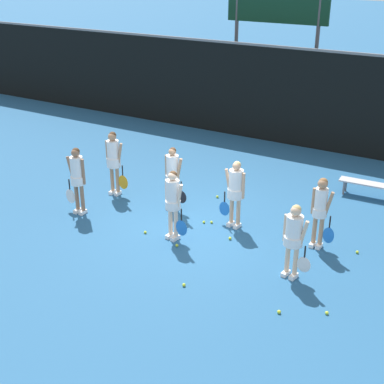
{
  "coord_description": "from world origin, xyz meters",
  "views": [
    {
      "loc": [
        5.88,
        -10.03,
        6.22
      ],
      "look_at": [
        -0.0,
        0.07,
        0.94
      ],
      "focal_mm": 50.0,
      "sensor_mm": 36.0,
      "label": 1
    }
  ],
  "objects_px": {
    "player_1": "(173,200)",
    "player_2": "(294,235)",
    "tennis_ball_0": "(145,232)",
    "tennis_ball_5": "(230,238)",
    "tennis_ball_4": "(327,313)",
    "tennis_ball_8": "(212,222)",
    "player_3": "(114,158)",
    "tennis_ball_6": "(279,312)",
    "player_0": "(77,175)",
    "tennis_ball_7": "(177,245)",
    "tennis_ball_9": "(217,197)",
    "tennis_ball_10": "(184,285)",
    "tennis_ball_3": "(204,222)",
    "player_6": "(321,207)",
    "player_5": "(236,189)",
    "tennis_ball_2": "(357,252)",
    "tennis_ball_1": "(315,225)",
    "scoreboard": "(277,11)",
    "player_4": "(173,174)",
    "bench_courtside": "(372,185)"
  },
  "relations": [
    {
      "from": "player_3",
      "to": "tennis_ball_7",
      "type": "bearing_deg",
      "value": -31.84
    },
    {
      "from": "player_3",
      "to": "tennis_ball_6",
      "type": "bearing_deg",
      "value": -28.31
    },
    {
      "from": "player_3",
      "to": "tennis_ball_2",
      "type": "bearing_deg",
      "value": -2.06
    },
    {
      "from": "player_4",
      "to": "tennis_ball_1",
      "type": "height_order",
      "value": "player_4"
    },
    {
      "from": "player_0",
      "to": "player_1",
      "type": "distance_m",
      "value": 2.82
    },
    {
      "from": "tennis_ball_3",
      "to": "tennis_ball_5",
      "type": "relative_size",
      "value": 0.92
    },
    {
      "from": "player_2",
      "to": "tennis_ball_5",
      "type": "distance_m",
      "value": 2.16
    },
    {
      "from": "player_1",
      "to": "player_2",
      "type": "height_order",
      "value": "player_1"
    },
    {
      "from": "player_1",
      "to": "tennis_ball_8",
      "type": "bearing_deg",
      "value": 79.75
    },
    {
      "from": "player_1",
      "to": "tennis_ball_0",
      "type": "xyz_separation_m",
      "value": [
        -0.72,
        -0.15,
        -0.97
      ]
    },
    {
      "from": "scoreboard",
      "to": "tennis_ball_2",
      "type": "bearing_deg",
      "value": -56.02
    },
    {
      "from": "scoreboard",
      "to": "player_1",
      "type": "height_order",
      "value": "scoreboard"
    },
    {
      "from": "player_2",
      "to": "tennis_ball_4",
      "type": "distance_m",
      "value": 1.67
    },
    {
      "from": "tennis_ball_4",
      "to": "tennis_ball_6",
      "type": "xyz_separation_m",
      "value": [
        -0.79,
        -0.42,
        0.0
      ]
    },
    {
      "from": "player_4",
      "to": "tennis_ball_10",
      "type": "xyz_separation_m",
      "value": [
        2.08,
        -2.92,
        -0.97
      ]
    },
    {
      "from": "player_1",
      "to": "tennis_ball_6",
      "type": "distance_m",
      "value": 3.68
    },
    {
      "from": "tennis_ball_8",
      "to": "tennis_ball_10",
      "type": "relative_size",
      "value": 0.93
    },
    {
      "from": "tennis_ball_5",
      "to": "tennis_ball_2",
      "type": "bearing_deg",
      "value": 17.63
    },
    {
      "from": "tennis_ball_2",
      "to": "tennis_ball_4",
      "type": "xyz_separation_m",
      "value": [
        0.08,
        -2.52,
        -0.0
      ]
    },
    {
      "from": "player_6",
      "to": "player_1",
      "type": "bearing_deg",
      "value": -155.35
    },
    {
      "from": "tennis_ball_4",
      "to": "player_2",
      "type": "bearing_deg",
      "value": 139.98
    },
    {
      "from": "tennis_ball_0",
      "to": "tennis_ball_8",
      "type": "bearing_deg",
      "value": 48.23
    },
    {
      "from": "tennis_ball_5",
      "to": "tennis_ball_3",
      "type": "bearing_deg",
      "value": 155.91
    },
    {
      "from": "tennis_ball_0",
      "to": "tennis_ball_5",
      "type": "xyz_separation_m",
      "value": [
        1.9,
        0.76,
        0.0
      ]
    },
    {
      "from": "tennis_ball_0",
      "to": "player_0",
      "type": "bearing_deg",
      "value": 177.59
    },
    {
      "from": "player_5",
      "to": "tennis_ball_10",
      "type": "bearing_deg",
      "value": -78.78
    },
    {
      "from": "tennis_ball_7",
      "to": "tennis_ball_9",
      "type": "distance_m",
      "value": 2.88
    },
    {
      "from": "player_3",
      "to": "tennis_ball_6",
      "type": "relative_size",
      "value": 25.36
    },
    {
      "from": "tennis_ball_0",
      "to": "tennis_ball_5",
      "type": "relative_size",
      "value": 0.93
    },
    {
      "from": "tennis_ball_3",
      "to": "player_6",
      "type": "bearing_deg",
      "value": 6.04
    },
    {
      "from": "tennis_ball_2",
      "to": "tennis_ball_10",
      "type": "relative_size",
      "value": 0.96
    },
    {
      "from": "tennis_ball_8",
      "to": "player_2",
      "type": "bearing_deg",
      "value": -26.31
    },
    {
      "from": "tennis_ball_4",
      "to": "scoreboard",
      "type": "bearing_deg",
      "value": 117.64
    },
    {
      "from": "player_6",
      "to": "tennis_ball_6",
      "type": "bearing_deg",
      "value": -84.99
    },
    {
      "from": "tennis_ball_5",
      "to": "tennis_ball_6",
      "type": "height_order",
      "value": "same"
    },
    {
      "from": "scoreboard",
      "to": "tennis_ball_10",
      "type": "height_order",
      "value": "scoreboard"
    },
    {
      "from": "tennis_ball_4",
      "to": "tennis_ball_9",
      "type": "xyz_separation_m",
      "value": [
        -4.2,
        3.57,
        0.0
      ]
    },
    {
      "from": "player_4",
      "to": "tennis_ball_5",
      "type": "relative_size",
      "value": 24.13
    },
    {
      "from": "bench_courtside",
      "to": "tennis_ball_3",
      "type": "height_order",
      "value": "bench_courtside"
    },
    {
      "from": "tennis_ball_4",
      "to": "tennis_ball_6",
      "type": "height_order",
      "value": "tennis_ball_6"
    },
    {
      "from": "tennis_ball_9",
      "to": "tennis_ball_10",
      "type": "height_order",
      "value": "same"
    },
    {
      "from": "tennis_ball_1",
      "to": "tennis_ball_10",
      "type": "bearing_deg",
      "value": -110.95
    },
    {
      "from": "player_1",
      "to": "player_3",
      "type": "xyz_separation_m",
      "value": [
        -2.75,
        1.35,
        0.08
      ]
    },
    {
      "from": "player_4",
      "to": "tennis_ball_0",
      "type": "distance_m",
      "value": 1.77
    },
    {
      "from": "tennis_ball_1",
      "to": "tennis_ball_7",
      "type": "xyz_separation_m",
      "value": [
        -2.44,
        -2.57,
        0.0
      ]
    },
    {
      "from": "tennis_ball_5",
      "to": "tennis_ball_8",
      "type": "height_order",
      "value": "tennis_ball_5"
    },
    {
      "from": "player_6",
      "to": "player_5",
      "type": "bearing_deg",
      "value": -177.66
    },
    {
      "from": "player_1",
      "to": "tennis_ball_8",
      "type": "relative_size",
      "value": 25.93
    },
    {
      "from": "tennis_ball_3",
      "to": "player_4",
      "type": "bearing_deg",
      "value": 164.92
    },
    {
      "from": "tennis_ball_0",
      "to": "tennis_ball_3",
      "type": "xyz_separation_m",
      "value": [
        0.96,
        1.18,
        -0.0
      ]
    }
  ]
}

